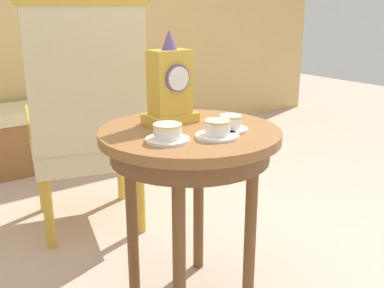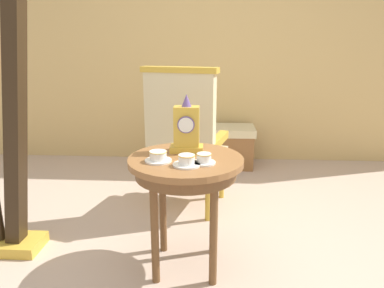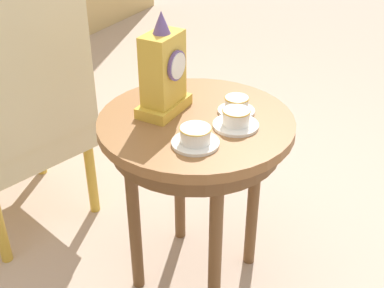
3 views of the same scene
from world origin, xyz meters
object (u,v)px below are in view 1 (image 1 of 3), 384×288
Objects in this scene: teacup_left at (168,133)px; teacup_center at (230,124)px; mantel_clock at (170,87)px; window_bench at (52,133)px; teacup_right at (217,130)px; armchair at (87,116)px; side_table at (190,153)px.

teacup_left is 1.17× the size of teacup_center.
mantel_clock is at bearing 116.53° from teacup_center.
teacup_right is at bearing -93.49° from window_bench.
mantel_clock is at bearing -84.75° from armchair.
teacup_left reaches higher than window_bench.
armchair is at bearing 100.95° from teacup_center.
armchair is (-0.08, 0.89, -0.12)m from teacup_right.
teacup_center is at bearing -91.00° from window_bench.
teacup_left is (-0.14, -0.08, 0.11)m from side_table.
teacup_center is 0.87m from armchair.
armchair reaches higher than teacup_right.
side_table is at bearing 96.03° from teacup_right.
teacup_center is 0.13× the size of window_bench.
teacup_center is (0.10, -0.10, 0.11)m from side_table.
teacup_right is at bearing -85.92° from mantel_clock.
side_table is 5.57× the size of teacup_center.
teacup_right is 0.16× the size of window_bench.
mantel_clock is (-0.02, 0.25, 0.11)m from teacup_right.
armchair is at bearing 94.72° from side_table.
teacup_left reaches higher than teacup_center.
teacup_left is 0.84m from armchair.
teacup_left is at bearing 175.26° from teacup_center.
armchair is at bearing 84.50° from teacup_left.
side_table is 4.72× the size of teacup_right.
armchair is at bearing 94.92° from teacup_right.
teacup_left is 0.13× the size of armchair.
mantel_clock is at bearing 91.82° from side_table.
teacup_left is at bearing 159.47° from teacup_right.
teacup_right reaches higher than side_table.
teacup_left reaches higher than side_table.
armchair reaches higher than window_bench.
teacup_right is (0.01, -0.13, 0.11)m from side_table.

